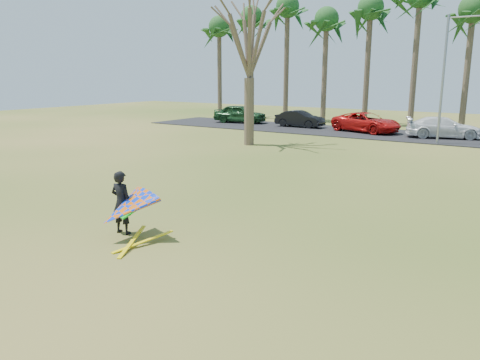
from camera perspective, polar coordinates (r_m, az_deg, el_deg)
The scene contains 15 objects.
ground at distance 13.66m, azimuth -4.70°, elevation -6.04°, with size 100.00×100.00×0.00m, color #284F11.
parking_strip at distance 36.28m, azimuth 20.72°, elevation 4.99°, with size 46.00×7.00×0.06m, color black.
palm_0 at distance 51.16m, azimuth -2.56°, elevation 18.04°, with size 4.84×4.84×10.84m.
palm_1 at distance 48.98m, azimuth 1.43°, elevation 19.09°, with size 4.84×4.84×11.54m.
palm_2 at distance 47.06m, azimuth 5.82°, elevation 20.13°, with size 4.84×4.84×12.24m.
palm_3 at distance 45.16m, azimuth 10.51°, elevation 18.57°, with size 4.84×4.84×10.84m.
palm_4 at distance 43.79m, azimuth 15.64°, elevation 19.41°, with size 4.84×4.84×11.54m.
palm_6 at distance 41.82m, azimuth 26.55°, elevation 17.99°, with size 4.84×4.84×10.84m.
bare_tree_left at distance 29.92m, azimuth 1.16°, elevation 17.55°, with size 6.60×6.60×9.70m.
streetlight at distance 32.64m, azimuth 23.84°, elevation 11.79°, with size 2.28×0.18×8.00m.
car_0 at distance 43.56m, azimuth 0.00°, elevation 8.09°, with size 1.95×4.85×1.65m, color #193F1D.
car_1 at distance 40.26m, azimuth 7.30°, elevation 7.41°, with size 1.45×4.17×1.37m, color black.
car_2 at distance 37.62m, azimuth 15.14°, elevation 6.81°, with size 2.49×5.40×1.50m, color #BA100E.
car_3 at distance 35.85m, azimuth 23.58°, elevation 5.88°, with size 2.03×5.00×1.45m, color white.
kite_flyer at distance 13.06m, azimuth -13.78°, elevation -3.33°, with size 2.13×2.39×2.02m.
Camera 1 is at (8.09, -10.10, 4.37)m, focal length 35.00 mm.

